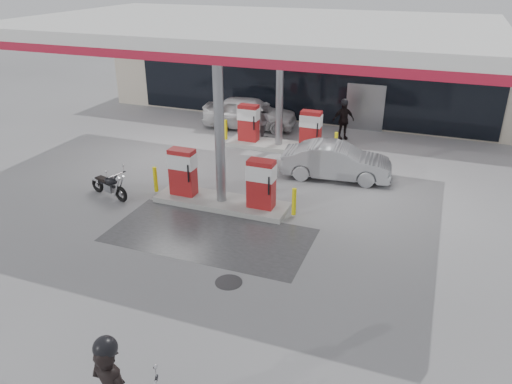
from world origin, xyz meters
The scene contains 13 objects.
ground centered at (0.00, 0.00, 0.00)m, with size 90.00×90.00×0.00m, color gray.
wet_patch centered at (0.50, 0.00, 0.00)m, with size 6.00×3.00×0.00m, color #4C4C4F.
drain_cover centered at (2.00, -2.00, 0.00)m, with size 0.70×0.70×0.01m, color #38383A.
store_building centered at (0.01, 15.94, 2.01)m, with size 22.00×8.22×4.00m.
canopy centered at (0.00, 5.00, 5.27)m, with size 16.00×10.02×5.51m.
pump_island_near centered at (0.00, 2.00, 0.71)m, with size 5.14×1.30×1.78m.
pump_island_far centered at (0.00, 8.00, 0.71)m, with size 5.14×1.30×1.78m.
parked_motorcycle centered at (-3.83, 1.19, 0.42)m, with size 1.80×0.88×0.95m.
sedan_white centered at (-2.20, 10.20, 0.77)m, with size 1.81×4.51×1.54m, color silver.
attendant centered at (-0.94, 9.00, 0.85)m, with size 0.82×0.64×1.69m, color slate.
hatchback_silver centered at (3.05, 5.60, 0.66)m, with size 1.40×4.01×1.32m, color #96999D.
parked_car_left centered at (-9.00, 13.30, 0.62)m, with size 1.75×4.31×1.25m, color #9C9FA4.
biker_walking centered at (2.33, 10.20, 0.88)m, with size 1.03×0.43×1.75m, color black.
Camera 1 is at (6.37, -11.57, 7.37)m, focal length 35.00 mm.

